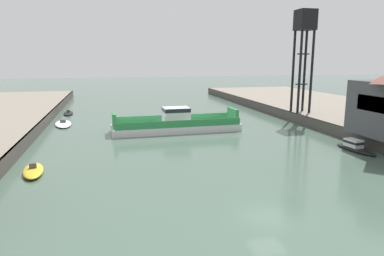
{
  "coord_description": "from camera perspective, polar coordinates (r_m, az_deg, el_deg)",
  "views": [
    {
      "loc": [
        -11.03,
        -21.86,
        11.41
      ],
      "look_at": [
        0.0,
        23.98,
        2.0
      ],
      "focal_mm": 32.62,
      "sensor_mm": 36.0,
      "label": 1
    }
  ],
  "objects": [
    {
      "name": "bollard_right_far",
      "position": [
        51.59,
        26.8,
        -0.27
      ],
      "size": [
        0.32,
        0.32,
        0.71
      ],
      "color": "black",
      "rests_on": "quay_right"
    },
    {
      "name": "ground_plane",
      "position": [
        27.01,
        12.36,
        -13.98
      ],
      "size": [
        400.0,
        400.0,
        0.0
      ],
      "primitive_type": "plane",
      "color": "#4C6656"
    },
    {
      "name": "chain_ferry",
      "position": [
        55.77,
        -2.61,
        0.66
      ],
      "size": [
        20.44,
        6.15,
        3.81
      ],
      "color": "silver",
      "rests_on": "ground"
    },
    {
      "name": "moored_boat_near_right",
      "position": [
        77.29,
        -19.56,
        2.31
      ],
      "size": [
        1.95,
        5.88,
        0.93
      ],
      "color": "black",
      "rests_on": "ground"
    },
    {
      "name": "moored_boat_near_left",
      "position": [
        48.58,
        25.06,
        -2.74
      ],
      "size": [
        2.31,
        6.47,
        1.41
      ],
      "color": "black",
      "rests_on": "ground"
    },
    {
      "name": "moored_boat_mid_left",
      "position": [
        38.97,
        -24.53,
        -6.34
      ],
      "size": [
        2.7,
        5.73,
        1.07
      ],
      "color": "yellow",
      "rests_on": "ground"
    },
    {
      "name": "moored_boat_far_left",
      "position": [
        64.97,
        -20.32,
        0.66
      ],
      "size": [
        3.77,
        8.26,
        0.93
      ],
      "color": "white",
      "rests_on": "ground"
    },
    {
      "name": "crane_tower",
      "position": [
        66.71,
        17.92,
        14.44
      ],
      "size": [
        3.04,
        3.04,
        18.05
      ],
      "color": "black",
      "rests_on": "quay_right"
    }
  ]
}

